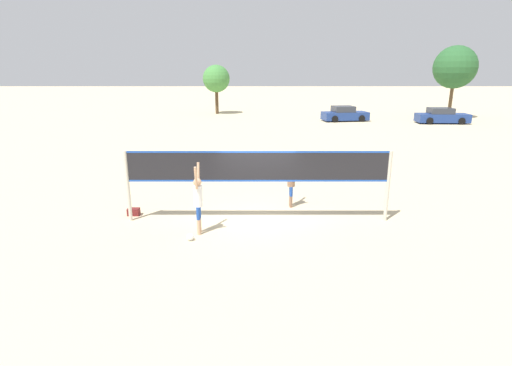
{
  "coord_description": "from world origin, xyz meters",
  "views": [
    {
      "loc": [
        -0.06,
        -12.81,
        5.06
      ],
      "look_at": [
        0.0,
        0.0,
        1.33
      ],
      "focal_mm": 28.0,
      "sensor_mm": 36.0,
      "label": 1
    }
  ],
  "objects_px": {
    "volleyball_net": "(256,171)",
    "parked_car_near": "(439,116)",
    "parked_car_mid": "(342,114)",
    "gear_bag": "(132,212)",
    "tree_right_cluster": "(452,67)",
    "volleyball": "(188,237)",
    "player_blocker": "(289,180)",
    "player_spiker": "(196,198)",
    "tree_left_cluster": "(214,79)"
  },
  "relations": [
    {
      "from": "gear_bag",
      "to": "parked_car_mid",
      "type": "distance_m",
      "value": 29.01
    },
    {
      "from": "volleyball",
      "to": "parked_car_near",
      "type": "height_order",
      "value": "parked_car_near"
    },
    {
      "from": "player_blocker",
      "to": "parked_car_mid",
      "type": "xyz_separation_m",
      "value": [
        7.34,
        25.0,
        -0.38
      ]
    },
    {
      "from": "player_blocker",
      "to": "parked_car_near",
      "type": "height_order",
      "value": "player_blocker"
    },
    {
      "from": "player_blocker",
      "to": "parked_car_mid",
      "type": "relative_size",
      "value": 0.43
    },
    {
      "from": "tree_right_cluster",
      "to": "tree_left_cluster",
      "type": "bearing_deg",
      "value": 171.01
    },
    {
      "from": "player_blocker",
      "to": "tree_left_cluster",
      "type": "distance_m",
      "value": 31.9
    },
    {
      "from": "player_spiker",
      "to": "gear_bag",
      "type": "relative_size",
      "value": 5.39
    },
    {
      "from": "volleyball_net",
      "to": "tree_right_cluster",
      "type": "height_order",
      "value": "tree_right_cluster"
    },
    {
      "from": "volleyball_net",
      "to": "parked_car_mid",
      "type": "bearing_deg",
      "value": 72.0
    },
    {
      "from": "tree_right_cluster",
      "to": "gear_bag",
      "type": "bearing_deg",
      "value": -130.64
    },
    {
      "from": "player_blocker",
      "to": "parked_car_near",
      "type": "distance_m",
      "value": 28.28
    },
    {
      "from": "parked_car_mid",
      "to": "volleyball",
      "type": "bearing_deg",
      "value": -120.39
    },
    {
      "from": "parked_car_near",
      "to": "player_spiker",
      "type": "bearing_deg",
      "value": -124.42
    },
    {
      "from": "tree_left_cluster",
      "to": "tree_right_cluster",
      "type": "distance_m",
      "value": 24.7
    },
    {
      "from": "player_spiker",
      "to": "parked_car_mid",
      "type": "xyz_separation_m",
      "value": [
        10.44,
        27.53,
        -0.55
      ]
    },
    {
      "from": "volleyball_net",
      "to": "tree_left_cluster",
      "type": "relative_size",
      "value": 1.66
    },
    {
      "from": "volleyball",
      "to": "tree_left_cluster",
      "type": "bearing_deg",
      "value": 93.99
    },
    {
      "from": "player_spiker",
      "to": "gear_bag",
      "type": "height_order",
      "value": "player_spiker"
    },
    {
      "from": "player_blocker",
      "to": "player_spiker",
      "type": "bearing_deg",
      "value": -50.76
    },
    {
      "from": "gear_bag",
      "to": "volleyball_net",
      "type": "bearing_deg",
      "value": -6.28
    },
    {
      "from": "parked_car_mid",
      "to": "tree_right_cluster",
      "type": "distance_m",
      "value": 12.39
    },
    {
      "from": "volleyball_net",
      "to": "parked_car_mid",
      "type": "distance_m",
      "value": 27.79
    },
    {
      "from": "player_spiker",
      "to": "parked_car_mid",
      "type": "bearing_deg",
      "value": -20.76
    },
    {
      "from": "gear_bag",
      "to": "player_spiker",
      "type": "bearing_deg",
      "value": -32.13
    },
    {
      "from": "parked_car_mid",
      "to": "player_blocker",
      "type": "bearing_deg",
      "value": -115.98
    },
    {
      "from": "volleyball_net",
      "to": "parked_car_mid",
      "type": "height_order",
      "value": "volleyball_net"
    },
    {
      "from": "tree_left_cluster",
      "to": "parked_car_mid",
      "type": "bearing_deg",
      "value": -25.63
    },
    {
      "from": "gear_bag",
      "to": "tree_left_cluster",
      "type": "height_order",
      "value": "tree_left_cluster"
    },
    {
      "from": "parked_car_near",
      "to": "parked_car_mid",
      "type": "relative_size",
      "value": 1.02
    },
    {
      "from": "volleyball_net",
      "to": "volleyball",
      "type": "relative_size",
      "value": 40.51
    },
    {
      "from": "volleyball",
      "to": "parked_car_mid",
      "type": "height_order",
      "value": "parked_car_mid"
    },
    {
      "from": "parked_car_mid",
      "to": "tree_left_cluster",
      "type": "distance_m",
      "value": 14.81
    },
    {
      "from": "player_spiker",
      "to": "parked_car_mid",
      "type": "distance_m",
      "value": 29.45
    },
    {
      "from": "volleyball_net",
      "to": "volleyball",
      "type": "height_order",
      "value": "volleyball_net"
    },
    {
      "from": "volleyball_net",
      "to": "gear_bag",
      "type": "xyz_separation_m",
      "value": [
        -4.41,
        0.48,
        -1.61
      ]
    },
    {
      "from": "volleyball",
      "to": "tree_right_cluster",
      "type": "xyz_separation_m",
      "value": [
        21.97,
        30.47,
        4.94
      ]
    },
    {
      "from": "gear_bag",
      "to": "tree_left_cluster",
      "type": "relative_size",
      "value": 0.08
    },
    {
      "from": "player_spiker",
      "to": "parked_car_near",
      "type": "xyz_separation_m",
      "value": [
        19.17,
        25.8,
        -0.54
      ]
    },
    {
      "from": "volleyball_net",
      "to": "parked_car_near",
      "type": "xyz_separation_m",
      "value": [
        17.31,
        24.68,
        -1.09
      ]
    },
    {
      "from": "gear_bag",
      "to": "tree_right_cluster",
      "type": "relative_size",
      "value": 0.06
    },
    {
      "from": "tree_left_cluster",
      "to": "parked_car_near",
      "type": "bearing_deg",
      "value": -20.15
    },
    {
      "from": "player_blocker",
      "to": "tree_right_cluster",
      "type": "relative_size",
      "value": 0.27
    },
    {
      "from": "player_blocker",
      "to": "tree_left_cluster",
      "type": "bearing_deg",
      "value": -169.66
    },
    {
      "from": "parked_car_near",
      "to": "tree_left_cluster",
      "type": "height_order",
      "value": "tree_left_cluster"
    },
    {
      "from": "volleyball_net",
      "to": "tree_left_cluster",
      "type": "bearing_deg",
      "value": 97.77
    },
    {
      "from": "parked_car_near",
      "to": "tree_left_cluster",
      "type": "distance_m",
      "value": 23.4
    },
    {
      "from": "player_spiker",
      "to": "tree_left_cluster",
      "type": "xyz_separation_m",
      "value": [
        -2.6,
        33.79,
        2.63
      ]
    },
    {
      "from": "parked_car_mid",
      "to": "tree_right_cluster",
      "type": "bearing_deg",
      "value": 2.34
    },
    {
      "from": "player_blocker",
      "to": "gear_bag",
      "type": "distance_m",
      "value": 5.8
    }
  ]
}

